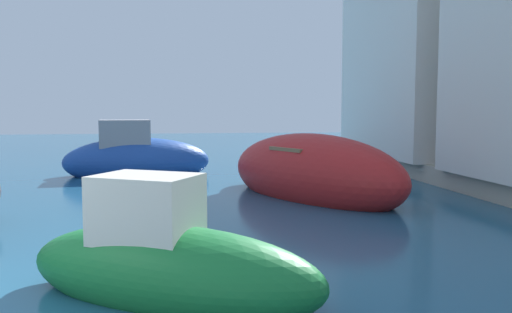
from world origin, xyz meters
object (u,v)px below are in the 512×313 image
(moored_boat_6, at_px, (167,265))
(waterfront_building_annex, at_px, (465,26))
(moored_boat_5, at_px, (312,174))
(moored_boat_3, at_px, (136,159))
(quayside_tree, at_px, (444,51))

(moored_boat_6, bearing_deg, waterfront_building_annex, 78.16)
(waterfront_building_annex, bearing_deg, moored_boat_5, -142.79)
(moored_boat_5, distance_m, waterfront_building_annex, 9.51)
(moored_boat_3, xyz_separation_m, moored_boat_6, (1.09, -11.22, -0.13))
(quayside_tree, bearing_deg, moored_boat_3, 176.81)
(moored_boat_5, distance_m, moored_boat_6, 7.25)
(moored_boat_3, xyz_separation_m, waterfront_building_annex, (11.13, 0.32, 4.39))
(waterfront_building_annex, bearing_deg, quayside_tree, -144.40)
(moored_boat_3, xyz_separation_m, quayside_tree, (9.91, -0.55, 3.41))
(waterfront_building_annex, relative_size, quayside_tree, 1.77)
(quayside_tree, bearing_deg, waterfront_building_annex, 35.60)
(moored_boat_6, relative_size, quayside_tree, 0.74)
(moored_boat_6, xyz_separation_m, waterfront_building_annex, (10.05, 11.54, 4.53))
(moored_boat_3, distance_m, moored_boat_6, 11.27)
(moored_boat_6, distance_m, quayside_tree, 14.29)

